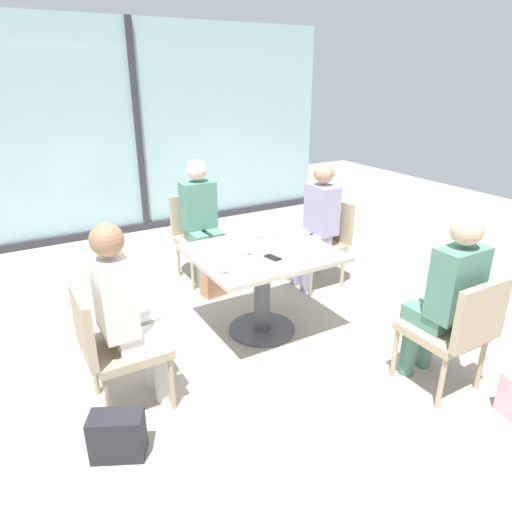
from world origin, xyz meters
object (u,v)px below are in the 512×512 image
object	(u,v)px
person_near_window	(201,216)
person_side_end	(126,308)
dining_table_main	(262,273)
wine_glass_3	(276,224)
cell_phone_on_table	(273,257)
wine_glass_0	(258,225)
wine_glass_1	(222,258)
handbag_1	(217,281)
coffee_cup	(279,226)
handbag_2	(118,436)
person_far_right	(316,220)
chair_side_end	(112,341)
chair_near_window	(198,232)
chair_front_right	(456,327)
chair_far_right	(324,237)
wine_glass_2	(247,240)
person_front_right	(447,293)

from	to	relation	value
person_near_window	person_side_end	world-z (taller)	same
dining_table_main	wine_glass_3	size ratio (longest dim) A/B	5.95
cell_phone_on_table	wine_glass_0	bearing A→B (deg)	64.54
wine_glass_1	handbag_1	size ratio (longest dim) A/B	0.62
wine_glass_0	handbag_1	distance (m)	0.94
person_near_window	coffee_cup	size ratio (longest dim) A/B	14.00
person_side_end	handbag_2	size ratio (longest dim) A/B	4.20
person_far_right	wine_glass_3	distance (m)	0.78
person_far_right	chair_side_end	bearing A→B (deg)	-158.76
wine_glass_3	handbag_2	bearing A→B (deg)	-149.96
chair_near_window	wine_glass_3	size ratio (longest dim) A/B	4.70
handbag_1	handbag_2	size ratio (longest dim) A/B	1.00
wine_glass_0	coffee_cup	bearing A→B (deg)	21.38
handbag_2	coffee_cup	bearing A→B (deg)	58.67
chair_front_right	wine_glass_0	size ratio (longest dim) A/B	4.70
dining_table_main	coffee_cup	distance (m)	0.58
person_side_end	cell_phone_on_table	distance (m)	1.20
person_far_right	wine_glass_3	bearing A→B (deg)	-154.48
wine_glass_0	handbag_1	world-z (taller)	wine_glass_0
chair_far_right	handbag_1	xyz separation A→B (m)	(-1.08, 0.30, -0.36)
chair_far_right	chair_near_window	bearing A→B (deg)	142.81
person_far_right	cell_phone_on_table	bearing A→B (deg)	-143.81
chair_near_window	cell_phone_on_table	xyz separation A→B (m)	(-0.01, -1.49, 0.24)
dining_table_main	chair_far_right	xyz separation A→B (m)	(1.05, 0.52, -0.04)
handbag_1	chair_far_right	bearing A→B (deg)	-22.71
chair_near_window	handbag_1	xyz separation A→B (m)	(-0.03, -0.49, -0.36)
wine_glass_2	coffee_cup	size ratio (longest dim) A/B	2.06
person_far_right	coffee_cup	xyz separation A→B (m)	(-0.55, -0.17, 0.08)
person_near_window	handbag_2	size ratio (longest dim) A/B	4.20
chair_front_right	chair_far_right	bearing A→B (deg)	79.17
handbag_2	handbag_1	bearing A→B (deg)	75.73
chair_near_window	handbag_2	size ratio (longest dim) A/B	2.90
chair_front_right	person_side_end	bearing A→B (deg)	152.82
wine_glass_2	wine_glass_3	bearing A→B (deg)	29.03
chair_front_right	wine_glass_0	distance (m)	1.71
chair_near_window	person_front_right	bearing A→B (deg)	-74.60
person_front_right	chair_far_right	bearing A→B (deg)	78.50
chair_front_right	chair_side_end	xyz separation A→B (m)	(-2.00, 0.97, 0.00)
person_near_window	person_far_right	size ratio (longest dim) A/B	1.00
chair_side_end	cell_phone_on_table	bearing A→B (deg)	7.79
chair_side_end	wine_glass_1	bearing A→B (deg)	5.96
person_side_end	handbag_2	distance (m)	0.73
person_front_right	wine_glass_1	xyz separation A→B (m)	(-1.18, 0.95, 0.16)
wine_glass_0	wine_glass_3	size ratio (longest dim) A/B	1.00
wine_glass_0	wine_glass_1	xyz separation A→B (m)	(-0.58, -0.51, 0.00)
chair_side_end	wine_glass_1	xyz separation A→B (m)	(0.82, 0.09, 0.37)
handbag_2	chair_side_end	bearing A→B (deg)	101.73
chair_side_end	wine_glass_0	world-z (taller)	wine_glass_0
wine_glass_0	handbag_1	bearing A→B (deg)	102.73
person_side_end	chair_front_right	bearing A→B (deg)	-27.18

